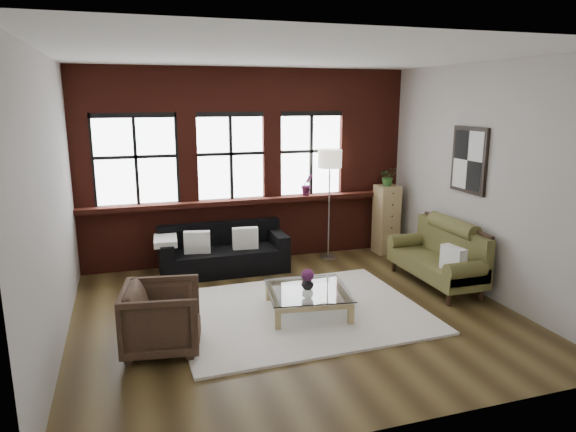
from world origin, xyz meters
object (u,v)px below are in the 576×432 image
object	(u,v)px
vintage_settee	(436,255)
dark_sofa	(224,250)
armchair	(162,318)
coffee_table	(307,302)
drawer_chest	(386,219)
floor_lamp	(329,201)
vase	(308,283)

from	to	relation	value
vintage_settee	dark_sofa	bearing A→B (deg)	151.46
armchair	coffee_table	xyz separation A→B (m)	(1.84, 0.44, -0.21)
dark_sofa	drawer_chest	bearing A→B (deg)	2.81
dark_sofa	floor_lamp	size ratio (longest dim) A/B	0.98
vase	drawer_chest	world-z (taller)	drawer_chest
vase	armchair	bearing A→B (deg)	-166.66
dark_sofa	vintage_settee	world-z (taller)	vintage_settee
drawer_chest	floor_lamp	distance (m)	1.17
dark_sofa	floor_lamp	xyz separation A→B (m)	(1.87, 0.17, 0.65)
armchair	dark_sofa	bearing A→B (deg)	-16.30
armchair	floor_lamp	size ratio (longest dim) A/B	0.41
armchair	coffee_table	bearing A→B (deg)	-67.73
drawer_chest	vase	bearing A→B (deg)	-136.79
dark_sofa	armchair	distance (m)	2.66
dark_sofa	drawer_chest	world-z (taller)	drawer_chest
armchair	floor_lamp	world-z (taller)	floor_lamp
coffee_table	vintage_settee	bearing A→B (deg)	10.80
armchair	vase	distance (m)	1.89
vintage_settee	vase	size ratio (longest dim) A/B	10.80
vintage_settee	coffee_table	size ratio (longest dim) A/B	1.70
coffee_table	drawer_chest	bearing A→B (deg)	43.21
vintage_settee	floor_lamp	distance (m)	2.07
coffee_table	vase	xyz separation A→B (m)	(-0.00, -0.00, 0.25)
drawer_chest	coffee_table	bearing A→B (deg)	-136.79
armchair	vase	size ratio (longest dim) A/B	5.16
vase	vintage_settee	bearing A→B (deg)	10.80
vase	dark_sofa	bearing A→B (deg)	109.87
armchair	drawer_chest	bearing A→B (deg)	-49.15
armchair	drawer_chest	size ratio (longest dim) A/B	0.68
coffee_table	floor_lamp	world-z (taller)	floor_lamp
floor_lamp	drawer_chest	bearing A→B (deg)	-1.19
dark_sofa	floor_lamp	world-z (taller)	floor_lamp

